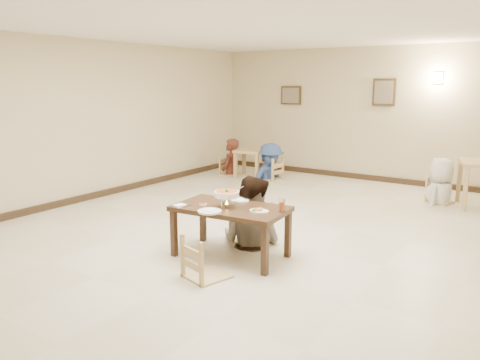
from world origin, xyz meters
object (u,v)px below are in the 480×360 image
Objects in this scene: main_diner at (252,176)px; bg_table_left at (250,155)px; bg_chair_lr at (270,159)px; main_table at (231,212)px; chair_near at (206,237)px; bg_diner_b at (270,143)px; bg_diner_c at (443,158)px; bg_chair_rl at (441,180)px; drink_glass at (282,206)px; bg_chair_ll at (230,156)px; chair_far at (254,206)px; curry_warmer at (227,194)px; bg_diner_a at (230,139)px.

main_diner is 4.73m from bg_table_left.
main_table is at bearing 30.46° from bg_chair_lr.
chair_near is 5.65m from bg_diner_b.
bg_chair_lr is at bearing -78.86° from bg_diner_c.
bg_chair_rl is (1.70, 3.88, -0.53)m from main_diner.
bg_chair_lr is (-2.71, 4.34, -0.24)m from drink_glass.
main_diner is at bearing -149.01° from bg_chair_ll.
main_diner is at bearing -79.64° from chair_far.
bg_chair_ll is (-0.56, -0.02, -0.08)m from bg_table_left.
bg_chair_lr reaches higher than main_table.
main_table is 4.26× the size of curry_warmer.
bg_diner_c is (1.74, 3.77, 0.35)m from chair_far.
chair_near is 2.75× the size of curry_warmer.
chair_near is 1.37m from main_diner.
drink_glass is 0.09× the size of bg_diner_a.
bg_diner_c is at bearing 95.20° from bg_chair_lr.
bg_diner_b reaches higher than chair_far.
chair_far is 4.94m from bg_diner_a.
chair_near is at bearing -145.32° from bg_diner_b.
bg_table_left is at bearing -46.09° from chair_near.
chair_far is at bearing -12.88° from bg_diner_c.
drink_glass is at bearing 27.16° from bg_diner_a.
bg_diner_a is 1.04× the size of bg_diner_b.
bg_diner_b is at bearing 106.17° from bg_chair_rl.
chair_far is at bearing -73.35° from main_diner.
chair_near is at bearing -62.06° from bg_table_left.
bg_diner_a is at bearing 131.42° from drink_glass.
main_diner is at bearing -141.30° from bg_diner_b.
bg_diner_c is (1.68, 4.50, 0.02)m from curry_warmer.
chair_far is 4.61m from bg_table_left.
chair_far is at bearing -56.64° from bg_table_left.
chair_far reaches higher than drink_glass.
chair_far reaches higher than bg_chair_ll.
chair_far is 1.29× the size of bg_table_left.
bg_chair_rl is (1.65, 4.45, -0.15)m from main_table.
bg_diner_a reaches higher than bg_table_left.
bg_chair_rl is 0.51× the size of bg_diner_c.
bg_chair_ll is at bearing 131.42° from drink_glass.
main_table is at bearing 95.15° from main_diner.
bg_diner_c reaches higher than chair_far.
chair_near is at bearing -83.11° from main_table.
chair_far is 4.30m from bg_chair_lr.
bg_chair_rl is (1.74, 3.77, -0.07)m from chair_far.
bg_diner_b reaches higher than bg_chair_rl.
chair_near is (0.15, -0.69, -0.11)m from main_table.
bg_diner_b is 1.00× the size of bg_diner_c.
curry_warmer is 0.20× the size of bg_diner_b.
bg_diner_b is at bearing 114.06° from curry_warmer.
chair_far reaches higher than bg_chair_rl.
bg_chair_lr is (1.13, -0.01, 0.05)m from bg_chair_ll.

